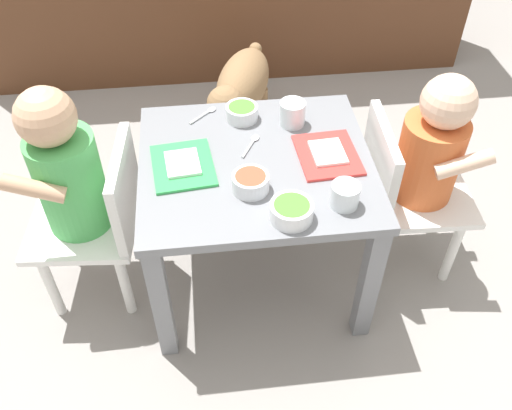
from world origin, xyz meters
TOP-DOWN VIEW (x-y plane):
  - ground_plane at (0.00, 0.00)m, footprint 7.00×7.00m
  - dining_table at (0.00, 0.00)m, footprint 0.58×0.53m
  - seated_child_left at (-0.45, 0.01)m, footprint 0.30×0.30m
  - seated_child_right at (0.45, 0.02)m, footprint 0.29×0.29m
  - dog at (0.02, 0.68)m, footprint 0.30×0.48m
  - food_tray_left at (-0.18, -0.00)m, footprint 0.17×0.19m
  - food_tray_right at (0.18, -0.00)m, footprint 0.16×0.19m
  - water_cup_left at (0.11, 0.14)m, footprint 0.07×0.07m
  - water_cup_right at (0.18, -0.17)m, footprint 0.07×0.07m
  - veggie_bowl_far at (-0.02, 0.18)m, footprint 0.09×0.09m
  - veggie_bowl_near at (-0.02, -0.10)m, footprint 0.09×0.09m
  - cereal_bowl_right_side at (0.06, -0.20)m, footprint 0.10×0.10m
  - spoon_by_left_tray at (-0.12, 0.21)m, footprint 0.08×0.08m
  - spoon_by_right_tray at (-0.00, 0.07)m, footprint 0.06×0.09m

SIDE VIEW (x-z plane):
  - ground_plane at x=0.00m, z-range 0.00..0.00m
  - dog at x=0.02m, z-range 0.05..0.38m
  - dining_table at x=0.00m, z-range 0.14..0.58m
  - seated_child_right at x=0.45m, z-range 0.08..0.71m
  - seated_child_left at x=-0.45m, z-range 0.08..0.75m
  - spoon_by_left_tray at x=-0.12m, z-range 0.44..0.45m
  - spoon_by_right_tray at x=0.00m, z-range 0.44..0.45m
  - food_tray_left at x=-0.18m, z-range 0.44..0.45m
  - food_tray_right at x=0.18m, z-range 0.44..0.45m
  - veggie_bowl_far at x=-0.02m, z-range 0.44..0.48m
  - cereal_bowl_right_side at x=0.06m, z-range 0.44..0.48m
  - veggie_bowl_near at x=-0.02m, z-range 0.44..0.48m
  - water_cup_right at x=0.18m, z-range 0.44..0.49m
  - water_cup_left at x=0.11m, z-range 0.43..0.50m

